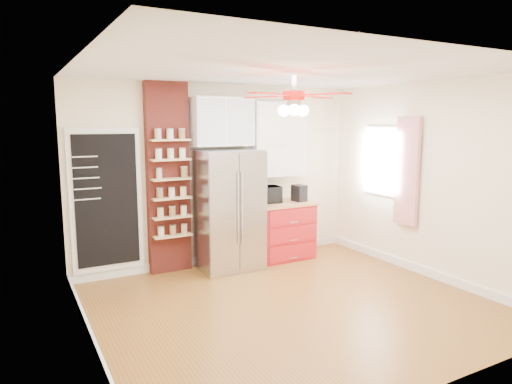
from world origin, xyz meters
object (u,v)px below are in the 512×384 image
pantry_jar_oats (159,174)px  ceiling_fan (294,96)px  red_cabinet (283,230)px  fridge (228,210)px  coffee_maker (299,193)px  canister_left (303,197)px  toaster_oven (265,195)px

pantry_jar_oats → ceiling_fan: bearing=-60.6°
red_cabinet → fridge: bearing=-177.0°
ceiling_fan → coffee_maker: 2.45m
ceiling_fan → canister_left: size_ratio=9.05×
fridge → coffee_maker: bearing=-0.4°
fridge → pantry_jar_oats: (-0.96, 0.17, 0.56)m
red_cabinet → toaster_oven: 0.64m
toaster_oven → red_cabinet: bearing=-9.3°
toaster_oven → canister_left: (0.58, -0.20, -0.05)m
red_cabinet → pantry_jar_oats: 2.18m
ceiling_fan → toaster_oven: bearing=69.9°
red_cabinet → toaster_oven: bearing=163.0°
canister_left → pantry_jar_oats: (-2.24, 0.23, 0.46)m
red_cabinet → pantry_jar_oats: bearing=176.4°
ceiling_fan → toaster_oven: 2.34m
ceiling_fan → toaster_oven: size_ratio=3.01×
fridge → canister_left: fridge is taller
ceiling_fan → toaster_oven: ceiling_fan is taller
toaster_oven → pantry_jar_oats: pantry_jar_oats is taller
red_cabinet → canister_left: 0.62m
coffee_maker → pantry_jar_oats: 2.25m
fridge → coffee_maker: 1.25m
red_cabinet → canister_left: size_ratio=6.08×
fridge → ceiling_fan: ceiling_fan is taller
ceiling_fan → coffee_maker: (1.19, 1.62, -1.39)m
coffee_maker → ceiling_fan: bearing=-131.4°
red_cabinet → canister_left: canister_left is taller
fridge → toaster_oven: (0.69, 0.13, 0.15)m
ceiling_fan → coffee_maker: bearing=53.8°
canister_left → ceiling_fan: bearing=-128.0°
red_cabinet → toaster_oven: (-0.28, 0.08, 0.58)m
canister_left → pantry_jar_oats: pantry_jar_oats is taller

